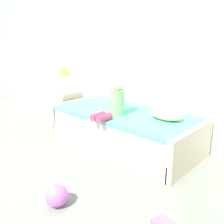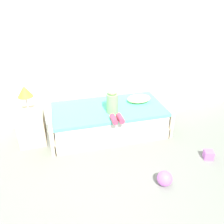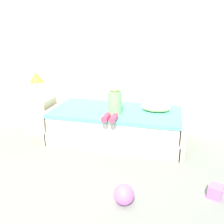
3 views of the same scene
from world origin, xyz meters
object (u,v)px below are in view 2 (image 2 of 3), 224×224
at_px(pillow, 139,99).
at_px(toy_block, 208,155).
at_px(child_figure, 113,103).
at_px(nightstand, 32,127).
at_px(table_lamp, 25,93).
at_px(bed, 109,120).
at_px(toy_ball, 165,178).

xyz_separation_m(pillow, toy_block, (0.74, -1.24, -0.50)).
height_order(child_figure, toy_block, child_figure).
relative_size(nightstand, table_lamp, 1.33).
bearing_deg(pillow, child_figure, -150.62).
bearing_deg(bed, toy_ball, -73.80).
distance_m(toy_ball, toy_block, 0.98).
relative_size(bed, nightstand, 3.52).
bearing_deg(toy_block, table_lamp, 156.67).
distance_m(nightstand, child_figure, 1.45).
xyz_separation_m(child_figure, toy_block, (1.32, -0.92, -0.64)).
relative_size(nightstand, child_figure, 1.18).
bearing_deg(child_figure, nightstand, 169.75).
distance_m(table_lamp, pillow, 1.99).
distance_m(table_lamp, toy_ball, 2.47).
distance_m(child_figure, toy_block, 1.73).
distance_m(nightstand, table_lamp, 0.64).
distance_m(table_lamp, child_figure, 1.42).
bearing_deg(nightstand, bed, -0.85).
distance_m(nightstand, toy_ball, 2.33).
xyz_separation_m(table_lamp, pillow, (1.96, 0.08, -0.37)).
xyz_separation_m(bed, toy_ball, (0.43, -1.47, -0.14)).
height_order(pillow, toy_ball, pillow).
height_order(child_figure, pillow, child_figure).
bearing_deg(bed, nightstand, 179.15).
xyz_separation_m(child_figure, pillow, (0.58, 0.33, -0.14)).
bearing_deg(bed, child_figure, -83.82).
xyz_separation_m(toy_ball, toy_block, (0.92, 0.33, -0.04)).
distance_m(child_figure, pillow, 0.68).
relative_size(nightstand, pillow, 1.36).
distance_m(table_lamp, toy_block, 3.06).
relative_size(table_lamp, toy_ball, 2.13).
bearing_deg(bed, toy_block, -40.32).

